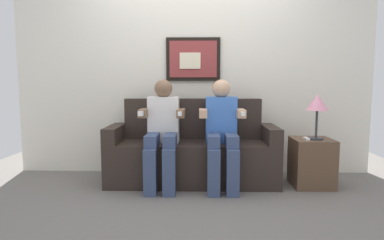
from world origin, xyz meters
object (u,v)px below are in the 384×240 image
Objects in this scene: person_on_left at (163,129)px; table_lamp at (317,105)px; side_table_right at (312,162)px; couch at (192,154)px; person_on_right at (222,129)px; spare_remote_on_table at (306,139)px.

table_lamp is (1.57, 0.02, 0.25)m from person_on_left.
person_on_left is at bearing -177.73° from side_table_right.
couch is at bearing 173.17° from table_lamp.
side_table_right is (0.94, 0.06, -0.36)m from person_on_right.
person_on_left is 2.22× the size of side_table_right.
spare_remote_on_table is at bearing -7.51° from couch.
side_table_right is (1.25, -0.11, -0.06)m from couch.
table_lamp is at bearing 0.89° from person_on_right.
side_table_right is (1.55, 0.06, -0.36)m from person_on_left.
person_on_left and person_on_right have the same top height.
person_on_right is 8.54× the size of spare_remote_on_table.
couch is 3.90× the size of table_lamp.
spare_remote_on_table is at bearing -178.51° from table_lamp.
person_on_left is 8.54× the size of spare_remote_on_table.
couch is 13.82× the size of spare_remote_on_table.
person_on_left is (-0.30, -0.17, 0.29)m from couch.
person_on_right is (0.61, 0.00, -0.00)m from person_on_left.
spare_remote_on_table is at bearing -148.50° from side_table_right.
spare_remote_on_table is at bearing 0.50° from person_on_left.
table_lamp reaches higher than spare_remote_on_table.
couch is 1.20m from spare_remote_on_table.
couch is 0.45m from person_on_right.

